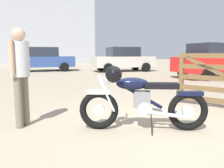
{
  "coord_description": "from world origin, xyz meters",
  "views": [
    {
      "loc": [
        -1.93,
        -3.3,
        1.24
      ],
      "look_at": [
        -0.41,
        1.32,
        0.58
      ],
      "focal_mm": 36.08,
      "sensor_mm": 36.0,
      "label": 1
    }
  ],
  "objects_px": {
    "blue_hatchback_right": "(220,59)",
    "silver_sedan_mid": "(123,59)",
    "vintage_motorcycle": "(140,100)",
    "bystander": "(20,67)",
    "pale_sedan_back": "(44,59)"
  },
  "relations": [
    {
      "from": "blue_hatchback_right",
      "to": "silver_sedan_mid",
      "type": "height_order",
      "value": "blue_hatchback_right"
    },
    {
      "from": "vintage_motorcycle",
      "to": "silver_sedan_mid",
      "type": "bearing_deg",
      "value": -88.8
    },
    {
      "from": "bystander",
      "to": "pale_sedan_back",
      "type": "bearing_deg",
      "value": -57.65
    },
    {
      "from": "bystander",
      "to": "pale_sedan_back",
      "type": "relative_size",
      "value": 0.39
    },
    {
      "from": "pale_sedan_back",
      "to": "silver_sedan_mid",
      "type": "height_order",
      "value": "same"
    },
    {
      "from": "blue_hatchback_right",
      "to": "pale_sedan_back",
      "type": "bearing_deg",
      "value": -43.28
    },
    {
      "from": "bystander",
      "to": "silver_sedan_mid",
      "type": "relative_size",
      "value": 0.39
    },
    {
      "from": "vintage_motorcycle",
      "to": "bystander",
      "type": "height_order",
      "value": "bystander"
    },
    {
      "from": "blue_hatchback_right",
      "to": "pale_sedan_back",
      "type": "relative_size",
      "value": 1.13
    },
    {
      "from": "vintage_motorcycle",
      "to": "pale_sedan_back",
      "type": "relative_size",
      "value": 0.47
    },
    {
      "from": "bystander",
      "to": "silver_sedan_mid",
      "type": "bearing_deg",
      "value": -83.54
    },
    {
      "from": "vintage_motorcycle",
      "to": "bystander",
      "type": "xyz_separation_m",
      "value": [
        -1.82,
        0.79,
        0.53
      ]
    },
    {
      "from": "silver_sedan_mid",
      "to": "bystander",
      "type": "bearing_deg",
      "value": 60.41
    },
    {
      "from": "pale_sedan_back",
      "to": "silver_sedan_mid",
      "type": "bearing_deg",
      "value": -19.49
    },
    {
      "from": "blue_hatchback_right",
      "to": "pale_sedan_back",
      "type": "distance_m",
      "value": 11.26
    }
  ]
}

